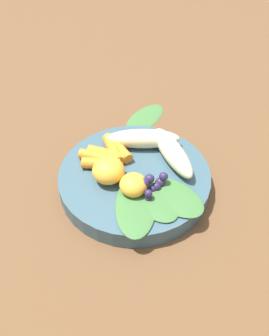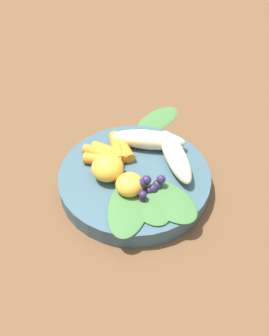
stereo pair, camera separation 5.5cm
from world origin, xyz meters
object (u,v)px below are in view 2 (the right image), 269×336
(banana_peeled_left, at_px, (148,140))
(banana_peeled_right, at_px, (175,156))
(bowl, at_px, (134,179))
(orange_segment_near, at_px, (130,185))
(kale_leaf_stray, at_px, (158,119))

(banana_peeled_left, bearing_deg, banana_peeled_right, 144.65)
(bowl, height_order, banana_peeled_left, banana_peeled_left)
(orange_segment_near, distance_m, kale_leaf_stray, 0.22)
(banana_peeled_right, relative_size, kale_leaf_stray, 1.11)
(kale_leaf_stray, bearing_deg, orange_segment_near, -151.35)
(bowl, bearing_deg, banana_peeled_left, -32.09)
(bowl, xyz_separation_m, orange_segment_near, (-0.04, 0.01, 0.03))
(banana_peeled_left, relative_size, orange_segment_near, 2.94)
(banana_peeled_left, bearing_deg, bowl, 77.29)
(orange_segment_near, height_order, kale_leaf_stray, orange_segment_near)
(banana_peeled_right, distance_m, kale_leaf_stray, 0.16)
(bowl, bearing_deg, kale_leaf_stray, -25.84)
(orange_segment_near, bearing_deg, banana_peeled_left, -28.02)
(bowl, relative_size, kale_leaf_stray, 2.18)
(orange_segment_near, bearing_deg, kale_leaf_stray, -25.05)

